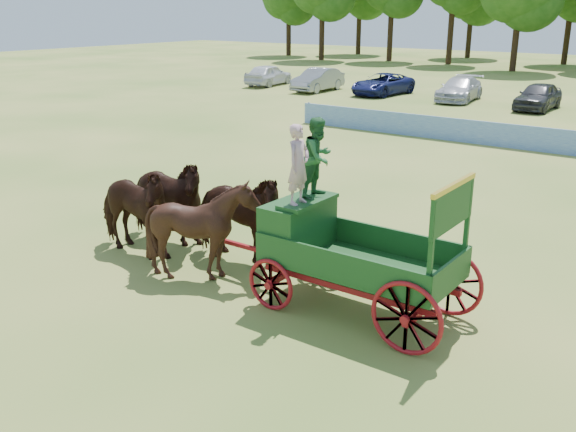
# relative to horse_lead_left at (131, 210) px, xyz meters

# --- Properties ---
(ground) EXTENTS (160.00, 160.00, 0.00)m
(ground) POSITION_rel_horse_lead_left_xyz_m (6.55, 0.23, -1.16)
(ground) COLOR tan
(ground) RESTS_ON ground
(horse_lead_left) EXTENTS (2.74, 1.26, 2.31)m
(horse_lead_left) POSITION_rel_horse_lead_left_xyz_m (0.00, 0.00, 0.00)
(horse_lead_left) COLOR black
(horse_lead_left) RESTS_ON ground
(horse_lead_right) EXTENTS (2.84, 1.49, 2.31)m
(horse_lead_right) POSITION_rel_horse_lead_left_xyz_m (0.00, 1.10, 0.00)
(horse_lead_right) COLOR black
(horse_lead_right) RESTS_ON ground
(horse_wheel_left) EXTENTS (2.46, 2.28, 2.32)m
(horse_wheel_left) POSITION_rel_horse_lead_left_xyz_m (2.40, 0.00, 0.00)
(horse_wheel_left) COLOR black
(horse_wheel_left) RESTS_ON ground
(horse_wheel_right) EXTENTS (2.84, 1.47, 2.31)m
(horse_wheel_right) POSITION_rel_horse_lead_left_xyz_m (2.40, 1.10, 0.00)
(horse_wheel_right) COLOR black
(horse_wheel_right) RESTS_ON ground
(farm_dray) EXTENTS (5.99, 2.00, 3.78)m
(farm_dray) POSITION_rel_horse_lead_left_xyz_m (5.35, 0.58, 0.52)
(farm_dray) COLOR maroon
(farm_dray) RESTS_ON ground
(sponsor_banner) EXTENTS (26.00, 0.08, 1.05)m
(sponsor_banner) POSITION_rel_horse_lead_left_xyz_m (5.55, 18.23, -0.63)
(sponsor_banner) COLOR #1F51AC
(sponsor_banner) RESTS_ON ground
(parked_cars) EXTENTS (37.59, 6.77, 1.65)m
(parked_cars) POSITION_rel_horse_lead_left_xyz_m (-0.97, 30.34, -0.37)
(parked_cars) COLOR silver
(parked_cars) RESTS_ON ground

